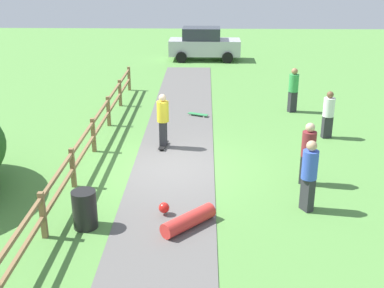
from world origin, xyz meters
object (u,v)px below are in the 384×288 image
(skater_riding, at_px, (163,118))
(skater_fallen, at_px, (186,219))
(bystander_green, at_px, (293,88))
(bystander_blue, at_px, (309,172))
(trash_bin, at_px, (85,209))
(skateboard_loose, at_px, (198,114))
(bystander_white, at_px, (328,113))
(bystander_maroon, at_px, (308,151))
(parked_car_silver, at_px, (204,44))

(skater_riding, bearing_deg, skater_fallen, -79.45)
(skater_fallen, bearing_deg, bystander_green, 66.91)
(bystander_blue, bearing_deg, skater_riding, 133.08)
(skater_riding, height_order, bystander_blue, bystander_blue)
(trash_bin, relative_size, skateboard_loose, 1.11)
(bystander_green, relative_size, bystander_white, 1.08)
(skateboard_loose, relative_size, bystander_green, 0.46)
(skater_fallen, height_order, bystander_white, bystander_white)
(skater_riding, xyz_separation_m, skateboard_loose, (1.07, 3.38, -0.92))
(bystander_green, relative_size, bystander_maroon, 1.01)
(trash_bin, distance_m, skateboard_loose, 8.80)
(bystander_green, distance_m, bystander_maroon, 6.77)
(bystander_blue, height_order, parked_car_silver, parked_car_silver)
(skater_riding, relative_size, parked_car_silver, 0.42)
(trash_bin, distance_m, bystander_green, 11.08)
(bystander_green, xyz_separation_m, parked_car_silver, (-3.58, 10.47, -0.02))
(skater_riding, relative_size, bystander_white, 1.09)
(bystander_white, bearing_deg, parked_car_silver, 107.57)
(trash_bin, distance_m, bystander_maroon, 6.02)
(bystander_white, xyz_separation_m, bystander_blue, (-1.67, -5.21, 0.11))
(bystander_green, bearing_deg, skater_fallen, -113.09)
(bystander_green, relative_size, bystander_blue, 0.98)
(bystander_green, bearing_deg, bystander_white, -77.11)
(bystander_blue, distance_m, bystander_maroon, 1.51)
(bystander_white, height_order, bystander_maroon, bystander_maroon)
(bystander_green, height_order, bystander_blue, bystander_blue)
(bystander_maroon, bearing_deg, parked_car_silver, 99.45)
(bystander_blue, bearing_deg, parked_car_silver, 97.92)
(skater_riding, bearing_deg, skateboard_loose, 72.44)
(bystander_green, xyz_separation_m, bystander_white, (0.69, -3.00, -0.08))
(skater_fallen, relative_size, bystander_blue, 0.76)
(bystander_blue, height_order, bystander_maroon, bystander_blue)
(trash_bin, xyz_separation_m, bystander_blue, (5.22, 0.96, 0.55))
(skater_fallen, bearing_deg, skater_riding, 100.55)
(skater_riding, bearing_deg, bystander_blue, -46.92)
(bystander_white, relative_size, bystander_blue, 0.90)
(skater_riding, xyz_separation_m, bystander_white, (5.51, 1.11, -0.11))
(trash_bin, distance_m, skater_fallen, 2.33)
(skater_riding, distance_m, bystander_green, 6.34)
(skater_riding, bearing_deg, trash_bin, -105.24)
(trash_bin, height_order, bystander_blue, bystander_blue)
(bystander_maroon, bearing_deg, bystander_blue, -100.05)
(skater_fallen, relative_size, parked_car_silver, 0.32)
(skater_riding, bearing_deg, bystander_green, 40.46)
(bystander_white, bearing_deg, bystander_maroon, -110.63)
(bystander_blue, bearing_deg, bystander_maroon, 79.95)
(skateboard_loose, distance_m, bystander_green, 3.92)
(trash_bin, bearing_deg, parked_car_silver, 82.40)
(parked_car_silver, bearing_deg, skater_riding, -94.86)
(bystander_white, bearing_deg, skater_riding, -168.62)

